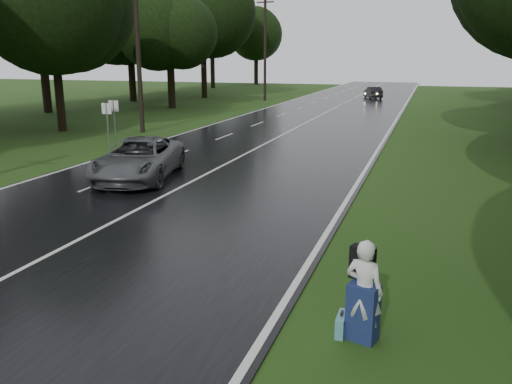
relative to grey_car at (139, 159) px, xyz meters
The scene contains 13 objects.
road 11.01m from the grey_car, 78.97° to the left, with size 12.00×140.00×0.04m, color black.
lane_center 11.01m from the grey_car, 78.97° to the left, with size 0.12×140.00×0.01m, color silver.
grey_car is the anchor object (origin of this frame).
far_car 42.36m from the grey_car, 84.48° to the left, with size 1.32×3.77×1.24m, color black.
hitchhiker 12.93m from the grey_car, 43.19° to the right, with size 0.72×0.69×1.72m.
suitcase 12.66m from the grey_car, 44.06° to the right, with size 0.14×0.49×0.35m, color teal.
utility_pole_mid 12.78m from the grey_car, 120.11° to the left, with size 1.80×0.28×9.77m, color black, non-canonical shape.
utility_pole_far 36.35m from the grey_car, 100.14° to the left, with size 1.80×0.28×10.87m, color black, non-canonical shape.
road_sign_a 7.60m from the grey_car, 132.42° to the left, with size 0.54×0.10×2.25m, color white, non-canonical shape.
road_sign_b 8.07m from the grey_car, 129.40° to the left, with size 0.56×0.10×2.33m, color white, non-canonical shape.
tree_left_d 15.16m from the grey_car, 138.90° to the left, with size 8.62×8.62×13.47m, color black, non-canonical shape.
tree_left_e 28.10m from the grey_car, 115.02° to the left, with size 7.86×7.86×12.28m, color black, non-canonical shape.
tree_left_f 39.82m from the grey_car, 110.57° to the left, with size 10.44×10.44×16.31m, color black, non-canonical shape.
Camera 1 is at (8.10, -7.37, 4.49)m, focal length 36.23 mm.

